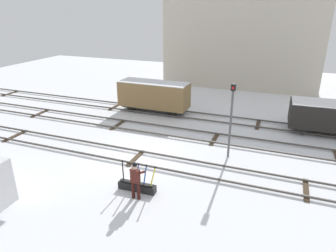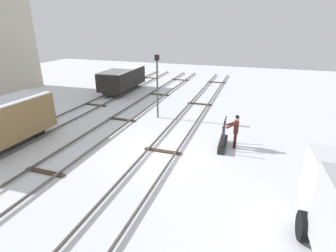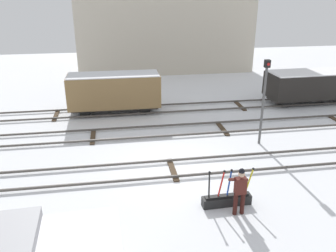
{
  "view_description": "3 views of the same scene",
  "coord_description": "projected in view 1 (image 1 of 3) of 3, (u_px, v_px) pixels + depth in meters",
  "views": [
    {
      "loc": [
        7.14,
        -13.52,
        7.95
      ],
      "look_at": [
        1.0,
        2.45,
        1.21
      ],
      "focal_mm": 32.52,
      "sensor_mm": 36.0,
      "label": 1
    },
    {
      "loc": [
        -11.06,
        -4.0,
        6.04
      ],
      "look_at": [
        1.57,
        0.25,
        0.79
      ],
      "focal_mm": 27.74,
      "sensor_mm": 36.0,
      "label": 2
    },
    {
      "loc": [
        -2.3,
        -13.04,
        7.38
      ],
      "look_at": [
        0.22,
        2.61,
        1.02
      ],
      "focal_mm": 37.41,
      "sensor_mm": 36.0,
      "label": 3
    }
  ],
  "objects": [
    {
      "name": "rail_worker",
      "position": [
        136.0,
        178.0,
        13.17
      ],
      "size": [
        0.55,
        0.67,
        1.78
      ],
      "rotation": [
        0.0,
        0.0,
        0.03
      ],
      "color": "#351511",
      "rests_on": "ground_plane"
    },
    {
      "name": "apartment_building",
      "position": [
        243.0,
        40.0,
        32.13
      ],
      "size": [
        15.88,
        6.72,
        9.32
      ],
      "color": "beige",
      "rests_on": "ground_plane"
    },
    {
      "name": "freight_car_mid_siding",
      "position": [
        154.0,
        95.0,
        24.07
      ],
      "size": [
        5.56,
        1.97,
        2.47
      ],
      "rotation": [
        0.0,
        0.0,
        -0.01
      ],
      "color": "#2D2B28",
      "rests_on": "ground_plane"
    },
    {
      "name": "freight_car_near_switch",
      "position": [
        335.0,
        117.0,
        19.82
      ],
      "size": [
        5.7,
        2.45,
        2.14
      ],
      "rotation": [
        0.0,
        0.0,
        0.03
      ],
      "color": "#2D2B28",
      "rests_on": "ground_plane"
    },
    {
      "name": "ground_plane",
      "position": [
        136.0,
        159.0,
        17.03
      ],
      "size": [
        60.0,
        60.0,
        0.0
      ],
      "primitive_type": "plane",
      "color": "white"
    },
    {
      "name": "track_siding_near",
      "position": [
        163.0,
        130.0,
        20.63
      ],
      "size": [
        44.0,
        1.94,
        0.18
      ],
      "color": "#4C4742",
      "rests_on": "ground_plane"
    },
    {
      "name": "track_main_line",
      "position": [
        136.0,
        157.0,
        16.99
      ],
      "size": [
        44.0,
        1.94,
        0.18
      ],
      "color": "#4C4742",
      "rests_on": "ground_plane"
    },
    {
      "name": "track_siding_far",
      "position": [
        181.0,
        114.0,
        23.79
      ],
      "size": [
        44.0,
        1.94,
        0.18
      ],
      "color": "#4C4742",
      "rests_on": "ground_plane"
    },
    {
      "name": "switch_lever_frame",
      "position": [
        137.0,
        186.0,
        14.01
      ],
      "size": [
        1.87,
        0.41,
        1.45
      ],
      "rotation": [
        0.0,
        0.0,
        0.03
      ],
      "color": "black",
      "rests_on": "ground_plane"
    },
    {
      "name": "signal_post",
      "position": [
        231.0,
        114.0,
        16.3
      ],
      "size": [
        0.24,
        0.32,
        4.23
      ],
      "color": "#4C4C4C",
      "rests_on": "ground_plane"
    }
  ]
}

